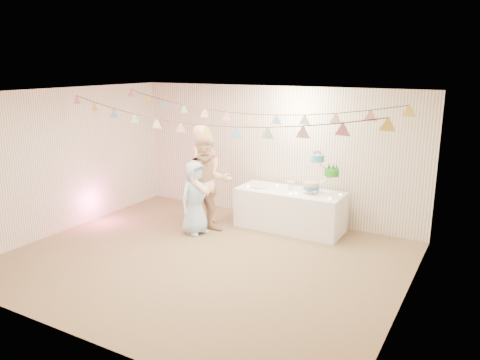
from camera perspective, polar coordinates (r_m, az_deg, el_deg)
The scene contains 25 objects.
floor at distance 7.52m, azimuth -4.39°, elevation -9.65°, with size 6.00×6.00×0.00m, color brown.
ceiling at distance 6.90m, azimuth -4.80°, elevation 10.52°, with size 6.00×6.00×0.00m, color white.
back_wall at distance 9.23m, azimuth 4.13°, elevation 3.30°, with size 6.00×6.00×0.00m, color white.
front_wall at distance 5.31m, azimuth -19.90°, elevation -5.75°, with size 6.00×6.00×0.00m, color white.
left_wall at distance 9.09m, azimuth -20.49°, elevation 2.27°, with size 5.00×5.00×0.00m, color white.
right_wall at distance 6.01m, azimuth 19.90°, elevation -3.44°, with size 5.00×5.00×0.00m, color white.
table at distance 8.76m, azimuth 6.09°, elevation -3.62°, with size 1.97×0.79×0.74m, color white.
cake_stand at distance 8.41m, azimuth 9.79°, elevation 0.80°, with size 0.66×0.39×0.74m, color silver, non-canonical shape.
cake_bottom at distance 8.48m, azimuth 8.62°, elevation -1.02°, with size 0.31×0.31×0.15m, color teal, non-canonical shape.
cake_middle at distance 8.44m, azimuth 11.14°, elevation 0.70°, with size 0.27×0.27×0.22m, color #238A1E, non-canonical shape.
cake_top_tier at distance 8.35m, azimuth 9.41°, elevation 2.53°, with size 0.25×0.25×0.19m, color #42A4D2, non-canonical shape.
platter at distance 8.86m, azimuth 2.40°, elevation -0.73°, with size 0.36×0.36×0.02m, color white.
posy at distance 8.68m, azimuth 6.16°, elevation -0.57°, with size 0.15×0.15×0.18m, color white, non-canonical shape.
person_adult_a at distance 8.86m, azimuth -4.30°, elevation 0.57°, with size 0.70×0.46×1.92m, color #F1A37E.
person_adult_b at distance 8.40m, azimuth -3.94°, elevation -0.47°, with size 0.89×0.69×1.83m, color #DBAC87.
person_child at distance 8.43m, azimuth -5.44°, elevation -2.15°, with size 0.66×0.43×1.35m, color #A7CEED.
bunting_back at distance 7.85m, azimuth -0.20°, elevation 9.17°, with size 5.60×1.10×0.40m, color pink, non-canonical shape.
bunting_front at distance 6.76m, azimuth -5.71°, elevation 8.05°, with size 5.60×0.90×0.36m, color #72A5E5, non-canonical shape.
tealight_0 at distance 8.86m, azimuth 1.02°, elevation -0.74°, with size 0.04×0.04×0.03m, color #FFD88C.
tealight_1 at distance 8.95m, azimuth 4.56°, elevation -0.63°, with size 0.04×0.04×0.03m, color #FFD88C.
tealight_2 at distance 8.42m, azimuth 6.18°, elevation -1.62°, with size 0.04×0.04×0.03m, color #FFD88C.
tealight_3 at distance 8.72m, azimuth 8.84°, elevation -1.14°, with size 0.04×0.04×0.03m, color #FFD88C.
tealight_4 at distance 8.21m, azimuth 10.91°, elevation -2.20°, with size 0.04×0.04×0.03m, color #FFD88C.
tealight_5 at distance 8.49m, azimuth 12.14°, elevation -1.72°, with size 0.04×0.04×0.03m, color #FFD88C.
tealight_6 at distance 8.43m, azimuth 6.87°, elevation -1.62°, with size 0.04×0.04×0.03m, color #FFD88C.
Camera 1 is at (3.87, -5.69, 3.03)m, focal length 35.00 mm.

